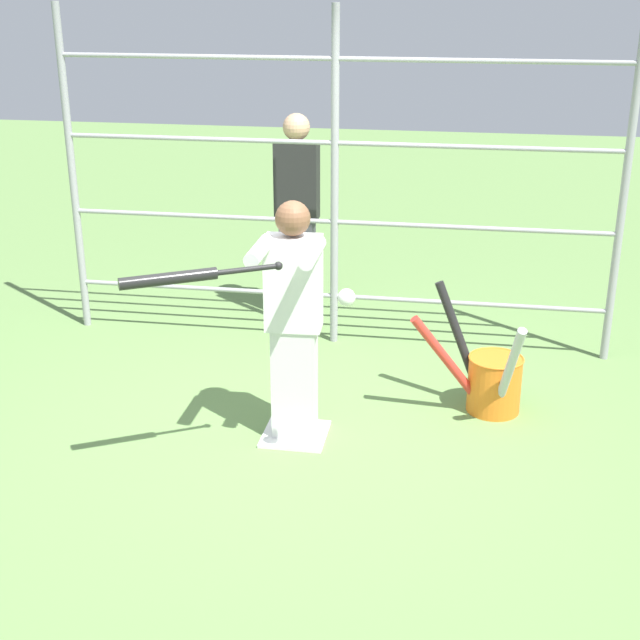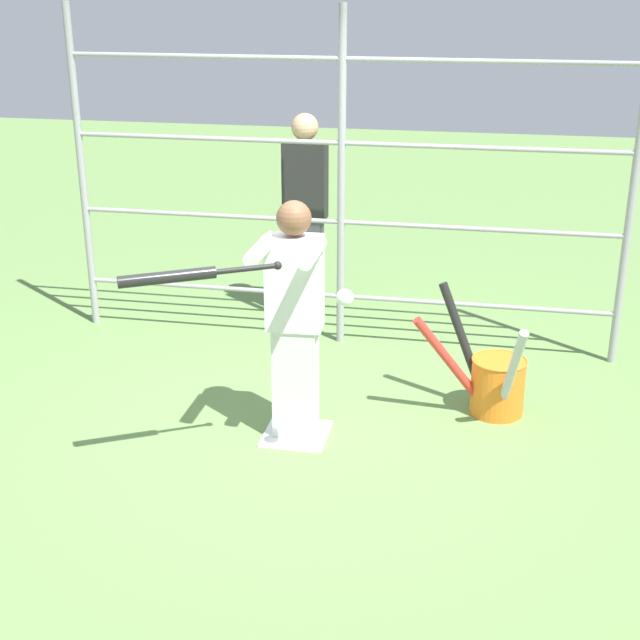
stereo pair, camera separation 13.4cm
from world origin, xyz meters
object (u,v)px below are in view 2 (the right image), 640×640
object	(u,v)px
softball_in_flight	(345,298)
bat_bucket	(494,382)
batter	(294,315)
baseball_bat_swinging	(181,276)
bystander_behind_fence	(305,213)

from	to	relation	value
softball_in_flight	bat_bucket	world-z (taller)	softball_in_flight
batter	bat_bucket	world-z (taller)	batter
bat_bucket	baseball_bat_swinging	bearing A→B (deg)	36.12
baseball_bat_swinging	softball_in_flight	bearing A→B (deg)	-169.59
baseball_bat_swinging	bystander_behind_fence	size ratio (longest dim) A/B	0.46
batter	bystander_behind_fence	world-z (taller)	bystander_behind_fence
batter	softball_in_flight	bearing A→B (deg)	128.39
baseball_bat_swinging	bat_bucket	world-z (taller)	baseball_bat_swinging
baseball_bat_swinging	softball_in_flight	distance (m)	0.87
batter	softball_in_flight	size ratio (longest dim) A/B	15.87
bystander_behind_fence	baseball_bat_swinging	bearing A→B (deg)	88.70
baseball_bat_swinging	bat_bucket	size ratio (longest dim) A/B	0.93
baseball_bat_swinging	bystander_behind_fence	distance (m)	2.83
softball_in_flight	bat_bucket	distance (m)	1.63
bystander_behind_fence	batter	bearing A→B (deg)	100.40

